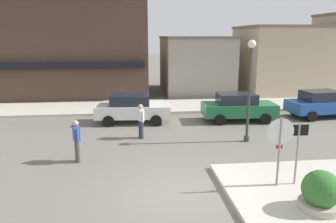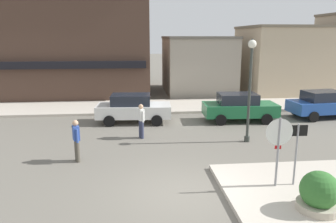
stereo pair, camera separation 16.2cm
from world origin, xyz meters
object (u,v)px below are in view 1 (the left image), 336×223
at_px(parked_car_third, 322,103).
at_px(stop_sign, 280,143).
at_px(lamp_post, 250,76).
at_px(planter, 320,195).
at_px(parked_car_second, 238,107).
at_px(pedestrian_crossing_far, 141,120).
at_px(one_way_sign, 297,148).
at_px(parked_car_nearest, 132,108).
at_px(pedestrian_crossing_near, 77,140).

bearing_deg(parked_car_third, stop_sign, -127.33).
height_order(lamp_post, parked_car_third, lamp_post).
bearing_deg(lamp_post, parked_car_third, 33.73).
relative_size(planter, parked_car_second, 0.30).
bearing_deg(pedestrian_crossing_far, parked_car_third, 15.49).
bearing_deg(stop_sign, one_way_sign, 4.20).
bearing_deg(stop_sign, pedestrian_crossing_far, 124.95).
relative_size(stop_sign, planter, 1.88).
relative_size(stop_sign, parked_car_third, 0.55).
height_order(stop_sign, parked_car_second, stop_sign).
bearing_deg(parked_car_nearest, planter, -64.15).
height_order(parked_car_third, pedestrian_crossing_near, pedestrian_crossing_near).
distance_m(parked_car_second, pedestrian_crossing_far, 6.05).
xyz_separation_m(lamp_post, parked_car_nearest, (-5.10, 3.88, -2.15)).
bearing_deg(planter, stop_sign, 108.95).
distance_m(planter, pedestrian_crossing_near, 8.32).
height_order(planter, lamp_post, lamp_post).
distance_m(one_way_sign, pedestrian_crossing_near, 7.68).
bearing_deg(lamp_post, pedestrian_crossing_far, 168.17).
height_order(planter, pedestrian_crossing_far, pedestrian_crossing_far).
xyz_separation_m(planter, parked_car_nearest, (-4.90, 10.11, 0.25)).
relative_size(one_way_sign, planter, 1.71).
distance_m(stop_sign, lamp_post, 5.00).
bearing_deg(lamp_post, parked_car_second, 78.23).
distance_m(stop_sign, planter, 1.85).
bearing_deg(stop_sign, parked_car_nearest, 116.97).
bearing_deg(lamp_post, planter, -91.91).
bearing_deg(pedestrian_crossing_far, stop_sign, -55.05).
bearing_deg(parked_car_third, pedestrian_crossing_far, -164.51).
height_order(lamp_post, pedestrian_crossing_near, lamp_post).
bearing_deg(parked_car_second, pedestrian_crossing_far, -154.63).
height_order(one_way_sign, parked_car_third, one_way_sign).
bearing_deg(planter, parked_car_second, 84.45).
bearing_deg(pedestrian_crossing_far, one_way_sign, -50.99).
bearing_deg(pedestrian_crossing_far, planter, -57.98).
height_order(planter, parked_car_second, parked_car_second).
height_order(stop_sign, pedestrian_crossing_far, stop_sign).
xyz_separation_m(stop_sign, parked_car_second, (1.47, 8.31, -0.71)).
bearing_deg(lamp_post, parked_car_nearest, 142.72).
relative_size(one_way_sign, parked_car_nearest, 0.51).
xyz_separation_m(one_way_sign, lamp_post, (0.12, 4.68, 1.63)).
relative_size(lamp_post, pedestrian_crossing_near, 2.82).
xyz_separation_m(stop_sign, parked_car_third, (6.60, 8.65, -0.71)).
distance_m(lamp_post, parked_car_third, 7.39).
xyz_separation_m(lamp_post, parked_car_second, (0.75, 3.58, -2.15)).
relative_size(lamp_post, pedestrian_crossing_far, 2.82).
bearing_deg(pedestrian_crossing_near, parked_car_nearest, 69.61).
bearing_deg(parked_car_second, stop_sign, -100.01).
height_order(parked_car_nearest, pedestrian_crossing_far, pedestrian_crossing_far).
bearing_deg(lamp_post, pedestrian_crossing_near, -166.71).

